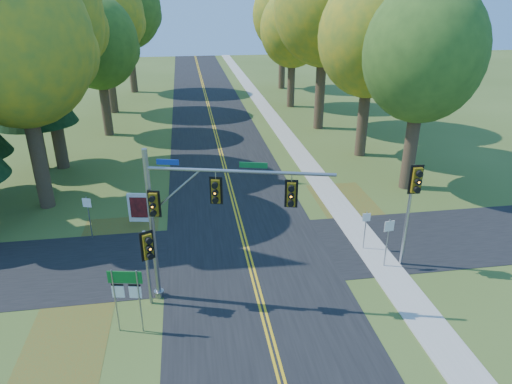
{
  "coord_description": "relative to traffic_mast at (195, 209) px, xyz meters",
  "views": [
    {
      "loc": [
        -2.6,
        -17.31,
        11.85
      ],
      "look_at": [
        0.45,
        2.21,
        3.2
      ],
      "focal_mm": 32.0,
      "sensor_mm": 36.0,
      "label": 1
    }
  ],
  "objects": [
    {
      "name": "ground",
      "position": [
        2.48,
        1.37,
        -4.24
      ],
      "size": [
        160.0,
        160.0,
        0.0
      ],
      "primitive_type": "plane",
      "color": "#3C4F1B",
      "rests_on": "ground"
    },
    {
      "name": "road_main",
      "position": [
        2.48,
        1.37,
        -4.23
      ],
      "size": [
        8.0,
        160.0,
        0.02
      ],
      "primitive_type": "cube",
      "color": "black",
      "rests_on": "ground"
    },
    {
      "name": "road_cross",
      "position": [
        2.48,
        3.37,
        -4.23
      ],
      "size": [
        60.0,
        6.0,
        0.02
      ],
      "primitive_type": "cube",
      "color": "black",
      "rests_on": "ground"
    },
    {
      "name": "centerline_left",
      "position": [
        2.38,
        1.37,
        -4.21
      ],
      "size": [
        0.1,
        160.0,
        0.01
      ],
      "primitive_type": "cube",
      "color": "gold",
      "rests_on": "road_main"
    },
    {
      "name": "centerline_right",
      "position": [
        2.58,
        1.37,
        -4.21
      ],
      "size": [
        0.1,
        160.0,
        0.01
      ],
      "primitive_type": "cube",
      "color": "gold",
      "rests_on": "road_main"
    },
    {
      "name": "sidewalk_east",
      "position": [
        8.68,
        1.37,
        -4.21
      ],
      "size": [
        1.6,
        160.0,
        0.06
      ],
      "primitive_type": "cube",
      "color": "#9E998E",
      "rests_on": "ground"
    },
    {
      "name": "leaf_patch_w_near",
      "position": [
        -4.02,
        5.37,
        -4.23
      ],
      "size": [
        4.0,
        6.0,
        0.0
      ],
      "primitive_type": "cube",
      "color": "brown",
      "rests_on": "ground"
    },
    {
      "name": "leaf_patch_e",
      "position": [
        9.28,
        7.37,
        -4.23
      ],
      "size": [
        3.5,
        8.0,
        0.0
      ],
      "primitive_type": "cube",
      "color": "brown",
      "rests_on": "ground"
    },
    {
      "name": "leaf_patch_w_far",
      "position": [
        -5.02,
        -1.63,
        -4.23
      ],
      "size": [
        3.0,
        5.0,
        0.0
      ],
      "primitive_type": "cube",
      "color": "brown",
      "rests_on": "ground"
    },
    {
      "name": "tree_w_a",
      "position": [
        -8.65,
        10.75,
        5.25
      ],
      "size": [
        8.0,
        8.0,
        14.15
      ],
      "color": "#38281C",
      "rests_on": "ground"
    },
    {
      "name": "tree_e_a",
      "position": [
        14.05,
        10.14,
        4.29
      ],
      "size": [
        7.2,
        7.2,
        12.73
      ],
      "color": "#38281C",
      "rests_on": "ground"
    },
    {
      "name": "tree_w_b",
      "position": [
        -9.24,
        17.66,
        6.13
      ],
      "size": [
        8.6,
        8.6,
        15.38
      ],
      "color": "#38281C",
      "rests_on": "ground"
    },
    {
      "name": "tree_e_b",
      "position": [
        13.45,
        16.95,
        4.66
      ],
      "size": [
        7.6,
        7.6,
        13.33
      ],
      "color": "#38281C",
      "rests_on": "ground"
    },
    {
      "name": "tree_w_c",
      "position": [
        -7.06,
        25.84,
        3.71
      ],
      "size": [
        6.8,
        6.8,
        11.91
      ],
      "color": "#38281C",
      "rests_on": "ground"
    },
    {
      "name": "tree_e_c",
      "position": [
        12.36,
        25.06,
        6.42
      ],
      "size": [
        8.8,
        8.8,
        15.79
      ],
      "color": "#38281C",
      "rests_on": "ground"
    },
    {
      "name": "tree_w_d",
      "position": [
        -7.64,
        34.55,
        5.54
      ],
      "size": [
        8.2,
        8.2,
        14.56
      ],
      "color": "#38281C",
      "rests_on": "ground"
    },
    {
      "name": "tree_e_d",
      "position": [
        11.74,
        34.24,
        4.0
      ],
      "size": [
        7.0,
        7.0,
        12.32
      ],
      "color": "#38281C",
      "rests_on": "ground"
    },
    {
      "name": "tree_w_e",
      "position": [
        -6.44,
        45.46,
        5.84
      ],
      "size": [
        8.4,
        8.4,
        14.97
      ],
      "color": "#38281C",
      "rests_on": "ground"
    },
    {
      "name": "tree_e_e",
      "position": [
        12.95,
        44.95,
        4.95
      ],
      "size": [
        7.8,
        7.8,
        13.74
      ],
      "color": "#38281C",
      "rests_on": "ground"
    },
    {
      "name": "pine_c",
      "position": [
        -10.52,
        17.37,
        5.45
      ],
      "size": [
        5.6,
        5.6,
        20.56
      ],
      "color": "#38281C",
      "rests_on": "ground"
    },
    {
      "name": "traffic_mast",
      "position": [
        0.0,
        0.0,
        0.0
      ],
      "size": [
        7.05,
        2.07,
        6.59
      ],
      "rotation": [
        0.0,
        0.0,
        -0.26
      ],
      "color": "gray",
      "rests_on": "ground"
    },
    {
      "name": "east_signal_pole",
      "position": [
        9.53,
        1.06,
        -0.35
      ],
      "size": [
        0.59,
        0.68,
        5.12
      ],
      "rotation": [
        0.0,
        0.0,
        -0.05
      ],
      "color": "#9B9DA4",
      "rests_on": "ground"
    },
    {
      "name": "ped_signal_pole",
      "position": [
        -1.93,
        -0.13,
        -1.64
      ],
      "size": [
        0.51,
        0.63,
        3.49
      ],
      "rotation": [
        0.0,
        0.0,
        0.44
      ],
      "color": "gray",
      "rests_on": "ground"
    },
    {
      "name": "route_sign_cluster",
      "position": [
        -2.68,
        -1.53,
        -2.31
      ],
      "size": [
        1.26,
        0.29,
        2.73
      ],
      "rotation": [
        0.0,
        0.0,
        -0.2
      ],
      "color": "gray",
      "rests_on": "ground"
    },
    {
      "name": "info_kiosk",
      "position": [
        -3.02,
        7.73,
        -3.39
      ],
      "size": [
        1.24,
        0.4,
        1.7
      ],
      "rotation": [
        0.0,
        0.0,
        -0.19
      ],
      "color": "silver",
      "rests_on": "ground"
    },
    {
      "name": "reg_sign_e_north",
      "position": [
        8.29,
        2.86,
        -2.81
      ],
      "size": [
        0.4,
        0.06,
        2.09
      ],
      "rotation": [
        0.0,
        0.0,
        -0.03
      ],
      "color": "gray",
      "rests_on": "ground"
    },
    {
      "name": "reg_sign_e_south",
      "position": [
        8.67,
        1.18,
        -2.52
      ],
      "size": [
        0.48,
        0.1,
        2.51
      ],
      "rotation": [
        0.0,
        0.0,
        0.12
      ],
      "color": "gray",
      "rests_on": "ground"
    },
    {
      "name": "reg_sign_w",
      "position": [
        -5.39,
        6.15,
        -2.61
      ],
      "size": [
        0.44,
        0.17,
        2.38
      ],
      "rotation": [
        0.0,
        0.0,
        -0.31
      ],
      "color": "gray",
      "rests_on": "ground"
    }
  ]
}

